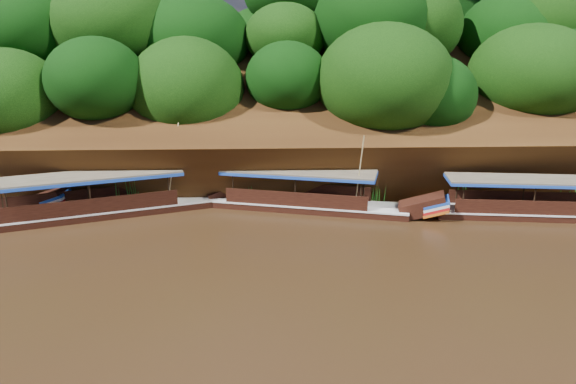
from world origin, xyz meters
The scene contains 6 objects.
ground centered at (0.00, 0.00, 0.00)m, with size 160.00×160.00×0.00m, color black.
riverbank centered at (-0.01, 22.73, 1.89)m, with size 120.00×30.06×19.40m.
boat_0 centered at (11.07, 6.51, 0.50)m, with size 13.69×3.56×5.45m.
boat_1 centered at (-1.63, 8.31, 0.52)m, with size 13.39×5.32×5.07m.
boat_2 centered at (-13.17, 8.28, 0.54)m, with size 15.06×7.08×5.44m.
reeds centered at (-2.73, 9.44, 0.85)m, with size 49.50×2.22×2.28m.
Camera 1 is at (-4.86, -22.47, 10.02)m, focal length 35.00 mm.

